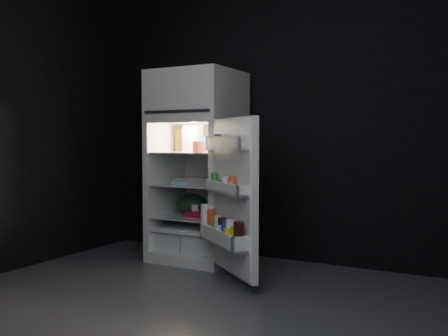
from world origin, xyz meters
The scene contains 17 objects.
floor centered at (0.00, 0.00, 0.00)m, with size 4.00×3.40×0.00m, color #525258.
wall_back centered at (0.00, 1.70, 1.35)m, with size 4.00×0.00×2.70m, color black.
refrigerator centered at (-0.80, 1.32, 0.96)m, with size 0.76×0.71×1.78m.
fridge_door centered at (-0.13, 0.71, 0.67)m, with size 0.68×0.60×1.22m.
milk_jug centered at (-0.87, 1.34, 1.15)m, with size 0.15×0.15×0.24m, color white.
mayo_jar centered at (-0.74, 1.36, 1.10)m, with size 0.10×0.10×0.14m, color #1F30AA.
jam_jar centered at (-0.56, 1.29, 1.09)m, with size 0.09×0.09×0.13m, color black.
amber_bottle centered at (-1.07, 1.40, 1.14)m, with size 0.08×0.08×0.22m, color #BB761D.
small_carton centered at (-0.65, 1.07, 1.08)m, with size 0.08×0.06×0.10m, color #D74B19.
egg_carton centered at (-0.67, 1.21, 0.76)m, with size 0.32×0.12×0.07m, color gray.
pie centered at (-0.92, 1.33, 0.75)m, with size 0.29×0.29×0.04m, color tan.
flat_package centered at (-0.87, 1.12, 0.75)m, with size 0.17×0.09×0.04m, color #98D4EC.
wrapped_pkg centered at (-0.60, 1.46, 0.75)m, with size 0.12×0.10×0.05m, color #F5E2C8.
produce_bag centered at (-0.88, 1.33, 0.52)m, with size 0.31×0.26×0.20m, color #193815.
yogurt_tray centered at (-0.71, 1.22, 0.45)m, with size 0.26×0.14×0.05m, color maroon.
small_can_red centered at (-0.65, 1.48, 0.47)m, with size 0.06×0.06×0.09m, color maroon.
small_can_silver centered at (-0.57, 1.42, 0.47)m, with size 0.06×0.06×0.09m, color #B5B6BA.
Camera 1 is at (1.68, -2.72, 1.13)m, focal length 40.00 mm.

